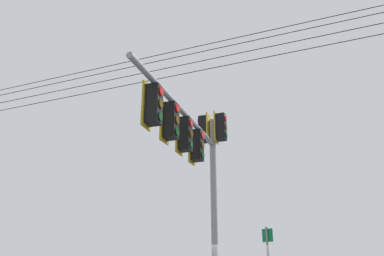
# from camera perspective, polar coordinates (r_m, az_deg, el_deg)

# --- Properties ---
(signal_mast_assembly) EXTENTS (3.92, 4.94, 6.71)m
(signal_mast_assembly) POSITION_cam_1_polar(r_m,az_deg,el_deg) (10.58, 0.74, -3.65)
(signal_mast_assembly) COLOR gray
(signal_mast_assembly) RESTS_ON ground
(overhead_wire_span) EXTENTS (17.02, 13.00, 1.52)m
(overhead_wire_span) POSITION_cam_1_polar(r_m,az_deg,el_deg) (13.96, -1.01, 10.21)
(overhead_wire_span) COLOR black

